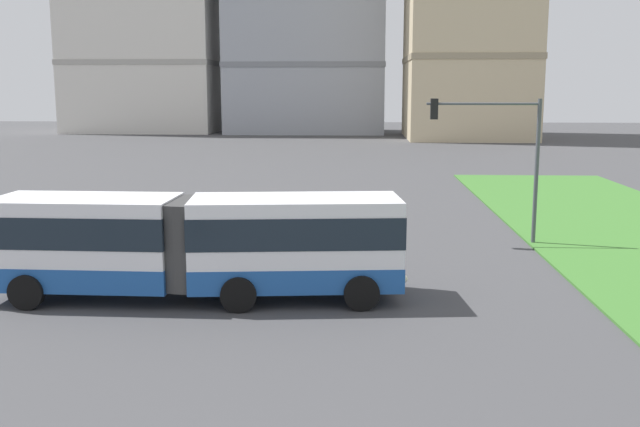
# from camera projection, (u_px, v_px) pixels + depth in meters

# --- Properties ---
(articulated_bus) EXTENTS (11.94, 3.24, 3.00)m
(articulated_bus) POSITION_uv_depth(u_px,v_px,m) (198.00, 243.00, 21.05)
(articulated_bus) COLOR white
(articulated_bus) RESTS_ON ground
(car_black_sedan) EXTENTS (4.44, 2.11, 1.58)m
(car_black_sedan) POSITION_uv_depth(u_px,v_px,m) (172.00, 235.00, 26.75)
(car_black_sedan) COLOR black
(car_black_sedan) RESTS_ON ground
(traffic_light_far_right) EXTENTS (4.42, 0.28, 5.72)m
(traffic_light_far_right) POSITION_uv_depth(u_px,v_px,m) (499.00, 143.00, 28.19)
(traffic_light_far_right) COLOR #474C51
(traffic_light_far_right) RESTS_ON ground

